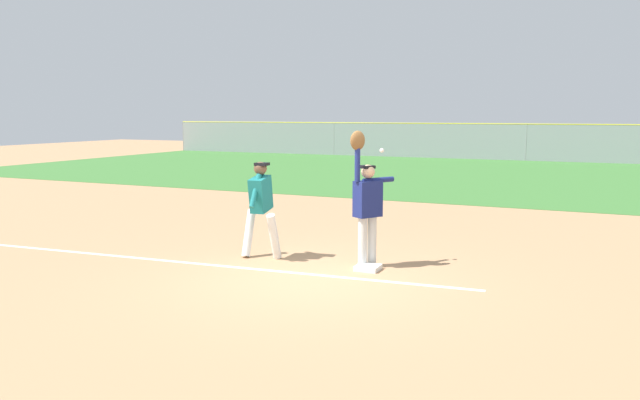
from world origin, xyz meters
name	(u,v)px	position (x,y,z in m)	size (l,w,h in m)	color
ground_plane	(316,279)	(0.00, 0.00, 0.00)	(79.61, 79.61, 0.00)	tan
outfield_grass	(499,176)	(0.00, 17.91, 0.01)	(45.38, 18.13, 0.01)	#3D7533
chalk_foul_line	(139,258)	(-3.45, -0.06, 0.00)	(12.00, 0.10, 0.01)	white
first_base	(368,268)	(0.55, 0.84, 0.04)	(0.38, 0.38, 0.08)	white
fielder	(367,201)	(0.44, 1.05, 1.12)	(0.57, 0.82, 2.28)	silver
runner	(261,203)	(-1.48, 0.86, 1.00)	(0.76, 0.85, 1.72)	white
baseball	(382,150)	(0.57, 1.40, 1.94)	(0.07, 0.07, 0.07)	white
outfield_fence	(526,142)	(0.00, 26.98, 1.01)	(45.46, 0.08, 2.01)	#93999E
parked_car_tan	(375,143)	(-9.57, 29.51, 0.67)	(4.43, 2.18, 1.25)	tan
parked_car_red	(453,144)	(-4.61, 29.87, 0.67)	(4.49, 2.29, 1.25)	#B21E1E
parked_car_silver	(532,146)	(0.06, 29.53, 0.67)	(4.49, 2.30, 1.25)	#B7B7BC
parked_car_green	(623,148)	(4.80, 29.96, 0.67)	(4.58, 2.50, 1.25)	#1E6B33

